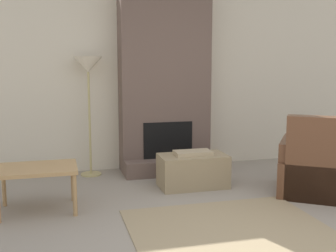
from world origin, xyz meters
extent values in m
cube|color=beige|center=(0.00, 3.09, 1.30)|extent=(7.95, 0.06, 2.60)
cube|color=brown|center=(0.00, 2.86, 1.30)|extent=(1.27, 0.41, 2.60)
cube|color=brown|center=(0.00, 2.52, 0.11)|extent=(1.27, 0.26, 0.21)
cube|color=black|center=(0.00, 2.65, 0.47)|extent=(0.70, 0.02, 0.51)
cube|color=#998460|center=(0.13, 1.91, 0.20)|extent=(0.84, 0.47, 0.41)
cube|color=tan|center=(0.13, 1.91, 0.43)|extent=(0.46, 0.26, 0.05)
cube|color=brown|center=(1.49, 1.27, 0.21)|extent=(1.24, 1.24, 0.42)
cube|color=brown|center=(1.29, 0.99, 0.48)|extent=(0.71, 0.58, 0.97)
cube|color=brown|center=(1.20, 1.48, 0.32)|extent=(0.59, 0.74, 0.64)
cube|color=tan|center=(-1.72, 1.49, 0.46)|extent=(0.81, 0.58, 0.04)
cylinder|color=tan|center=(-1.35, 1.24, 0.22)|extent=(0.04, 0.04, 0.44)
cylinder|color=tan|center=(-2.08, 1.75, 0.22)|extent=(0.04, 0.04, 0.44)
cylinder|color=tan|center=(-1.35, 1.75, 0.22)|extent=(0.04, 0.04, 0.44)
cylinder|color=tan|center=(-1.07, 2.81, 0.01)|extent=(0.29, 0.29, 0.02)
cylinder|color=tan|center=(-1.07, 2.81, 0.72)|extent=(0.03, 0.03, 1.40)
cone|color=silver|center=(-1.07, 2.81, 1.52)|extent=(0.39, 0.39, 0.20)
cube|color=#9E8966|center=(0.03, 0.42, 0.01)|extent=(1.86, 1.67, 0.01)
camera|label=1|loc=(-1.49, -2.96, 1.55)|focal=45.00mm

